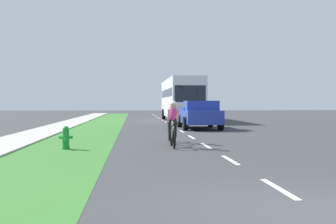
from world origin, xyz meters
TOP-DOWN VIEW (x-y plane):
  - ground_plane at (0.00, 20.00)m, footprint 120.00×120.00m
  - grass_verge at (-4.76, 20.00)m, footprint 2.99×70.00m
  - sidewalk_concrete at (-7.26, 20.00)m, footprint 1.99×70.00m
  - lane_markings_center at (0.00, 24.00)m, footprint 0.12×54.07m
  - fire_hydrant_green at (-4.76, 8.30)m, footprint 0.44×0.38m
  - cyclist_lead at (-1.23, 8.60)m, footprint 0.42×1.72m
  - cyclist_trailing at (-1.08, 10.24)m, footprint 0.42×1.72m
  - pickup_blue at (1.29, 18.76)m, footprint 2.22×5.10m
  - bus_white at (1.47, 29.81)m, footprint 2.78×11.60m

SIDE VIEW (x-z plane):
  - ground_plane at x=0.00m, z-range 0.00..0.00m
  - grass_verge at x=-4.76m, z-range 0.00..0.01m
  - lane_markings_center at x=0.00m, z-range 0.00..0.01m
  - sidewalk_concrete at x=-7.26m, z-range -0.05..0.06m
  - fire_hydrant_green at x=-4.76m, z-range -0.01..0.75m
  - cyclist_lead at x=-1.23m, z-range 0.02..1.60m
  - cyclist_trailing at x=-1.08m, z-range 0.02..1.60m
  - pickup_blue at x=1.29m, z-range 0.01..1.65m
  - bus_white at x=1.47m, z-range 0.24..3.72m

